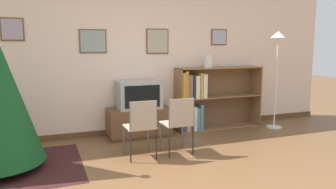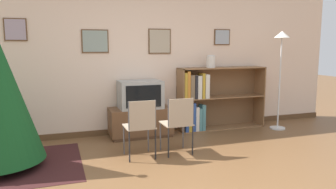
% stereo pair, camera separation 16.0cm
% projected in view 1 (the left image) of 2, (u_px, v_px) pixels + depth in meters
% --- Properties ---
extents(wall_back, '(8.13, 0.11, 2.70)m').
position_uv_depth(wall_back, '(129.00, 56.00, 5.65)').
color(wall_back, beige).
rests_on(wall_back, ground_plane).
extents(tv_console, '(1.05, 0.48, 0.49)m').
position_uv_depth(tv_console, '(139.00, 122.00, 5.55)').
color(tv_console, '#4C311E').
rests_on(tv_console, ground_plane).
extents(television, '(0.71, 0.47, 0.46)m').
position_uv_depth(television, '(139.00, 95.00, 5.48)').
color(television, '#9E9E99').
rests_on(television, tv_console).
extents(folding_chair_left, '(0.40, 0.40, 0.82)m').
position_uv_depth(folding_chair_left, '(142.00, 125.00, 4.41)').
color(folding_chair_left, tan).
rests_on(folding_chair_left, ground_plane).
extents(folding_chair_right, '(0.40, 0.40, 0.82)m').
position_uv_depth(folding_chair_right, '(179.00, 122.00, 4.61)').
color(folding_chair_right, tan).
rests_on(folding_chair_right, ground_plane).
extents(bookshelf, '(1.67, 0.36, 1.14)m').
position_uv_depth(bookshelf, '(203.00, 100.00, 6.01)').
color(bookshelf, olive).
rests_on(bookshelf, ground_plane).
extents(vase, '(0.16, 0.16, 0.23)m').
position_uv_depth(vase, '(208.00, 61.00, 5.92)').
color(vase, silver).
rests_on(vase, bookshelf).
extents(standing_lamp, '(0.28, 0.28, 1.80)m').
position_uv_depth(standing_lamp, '(277.00, 54.00, 5.98)').
color(standing_lamp, silver).
rests_on(standing_lamp, ground_plane).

